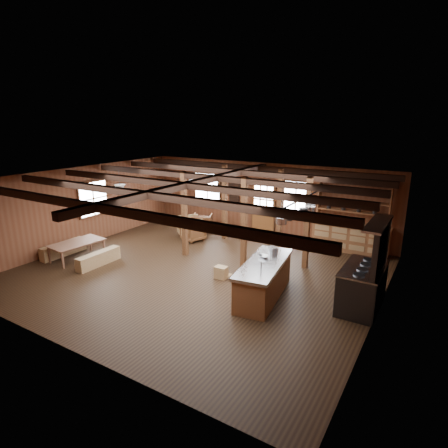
% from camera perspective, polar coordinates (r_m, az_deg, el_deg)
% --- Properties ---
extents(room, '(10.04, 9.04, 2.84)m').
position_cam_1_polar(room, '(10.78, -4.16, -0.44)').
color(room, black).
rests_on(room, ground).
extents(ceiling_joists, '(9.80, 8.82, 0.18)m').
position_cam_1_polar(ceiling_joists, '(10.64, -3.75, 6.42)').
color(ceiling_joists, black).
rests_on(ceiling_joists, ceiling).
extents(timber_posts, '(3.95, 2.35, 2.80)m').
position_cam_1_polar(timber_posts, '(12.23, 3.47, 1.53)').
color(timber_posts, '#402412').
rests_on(timber_posts, floor).
extents(back_door, '(1.02, 0.08, 2.15)m').
position_cam_1_polar(back_door, '(14.64, 5.98, 1.76)').
color(back_door, brown).
rests_on(back_door, floor).
extents(window_back_left, '(1.32, 0.06, 1.32)m').
position_cam_1_polar(window_back_left, '(15.75, -2.53, 5.50)').
color(window_back_left, white).
rests_on(window_back_left, wall_back).
extents(window_back_right, '(1.02, 0.06, 1.32)m').
position_cam_1_polar(window_back_right, '(14.00, 10.90, 3.94)').
color(window_back_right, white).
rests_on(window_back_right, wall_back).
extents(window_left, '(0.14, 1.24, 1.32)m').
position_cam_1_polar(window_left, '(14.42, -19.33, 3.67)').
color(window_left, white).
rests_on(window_left, wall_back).
extents(notice_boards, '(1.08, 0.03, 0.90)m').
position_cam_1_polar(notice_boards, '(15.17, 0.94, 5.27)').
color(notice_boards, silver).
rests_on(notice_boards, wall_back).
extents(back_counter, '(2.55, 0.60, 2.45)m').
position_cam_1_polar(back_counter, '(13.44, 18.68, -1.51)').
color(back_counter, brown).
rests_on(back_counter, floor).
extents(pendant_lamps, '(1.86, 2.36, 0.66)m').
position_cam_1_polar(pendant_lamps, '(12.72, -9.95, 5.80)').
color(pendant_lamps, '#2D2D2F').
rests_on(pendant_lamps, ceiling).
extents(pot_rack, '(0.38, 3.00, 0.46)m').
position_cam_1_polar(pot_rack, '(9.38, 12.02, 2.22)').
color(pot_rack, '#2D2D2F').
rests_on(pot_rack, ceiling).
extents(kitchen_island, '(1.24, 2.60, 1.20)m').
position_cam_1_polar(kitchen_island, '(9.61, 6.04, -8.40)').
color(kitchen_island, brown).
rests_on(kitchen_island, floor).
extents(step_stool, '(0.40, 0.29, 0.35)m').
position_cam_1_polar(step_stool, '(10.75, -0.46, -7.38)').
color(step_stool, olive).
rests_on(step_stool, floor).
extents(commercial_range, '(0.90, 1.75, 2.16)m').
position_cam_1_polar(commercial_range, '(9.57, 20.63, -8.18)').
color(commercial_range, '#2D2D2F').
rests_on(commercial_range, floor).
extents(dining_table, '(1.07, 1.73, 0.58)m').
position_cam_1_polar(dining_table, '(12.97, -21.34, -3.84)').
color(dining_table, brown).
rests_on(dining_table, floor).
extents(bench_wall, '(0.30, 1.59, 0.44)m').
position_cam_1_polar(bench_wall, '(13.58, -23.26, -3.50)').
color(bench_wall, olive).
rests_on(bench_wall, floor).
extents(bench_aisle, '(0.29, 1.53, 0.42)m').
position_cam_1_polar(bench_aisle, '(12.29, -18.56, -5.04)').
color(bench_aisle, olive).
rests_on(bench_aisle, floor).
extents(armchair_a, '(1.02, 1.03, 0.71)m').
position_cam_1_polar(armchair_a, '(15.12, -3.34, 0.21)').
color(armchair_a, brown).
rests_on(armchair_a, floor).
extents(armchair_b, '(0.91, 0.92, 0.67)m').
position_cam_1_polar(armchair_b, '(14.00, -4.71, -1.18)').
color(armchair_b, brown).
rests_on(armchair_b, floor).
extents(armchair_c, '(1.21, 1.21, 0.79)m').
position_cam_1_polar(armchair_c, '(14.49, -5.19, -0.35)').
color(armchair_c, olive).
rests_on(armchair_c, floor).
extents(counter_pot, '(0.27, 0.27, 0.16)m').
position_cam_1_polar(counter_pot, '(10.09, 7.44, -3.94)').
color(counter_pot, silver).
rests_on(counter_pot, kitchen_island).
extents(bowl, '(0.26, 0.26, 0.06)m').
position_cam_1_polar(bowl, '(9.74, 6.02, -4.93)').
color(bowl, silver).
rests_on(bowl, kitchen_island).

